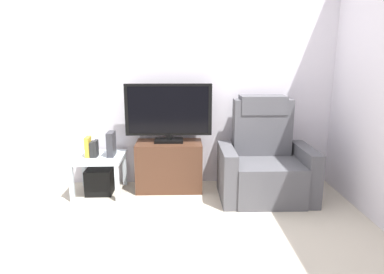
{
  "coord_description": "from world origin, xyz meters",
  "views": [
    {
      "loc": [
        0.08,
        -2.9,
        1.49
      ],
      "look_at": [
        0.18,
        0.5,
        0.7
      ],
      "focal_mm": 32.17,
      "sensor_mm": 36.0,
      "label": 1
    }
  ],
  "objects_px": {
    "recliner_armchair": "(265,163)",
    "book_leftmost": "(88,147)",
    "television": "(168,112)",
    "game_console": "(111,144)",
    "book_rightmost": "(96,149)",
    "side_table": "(99,162)",
    "subwoofer_box": "(100,181)",
    "tv_stand": "(169,166)",
    "book_middle": "(93,149)"
  },
  "relations": [
    {
      "from": "recliner_armchair",
      "to": "book_leftmost",
      "type": "height_order",
      "value": "recliner_armchair"
    },
    {
      "from": "television",
      "to": "game_console",
      "type": "xyz_separation_m",
      "value": [
        -0.63,
        -0.11,
        -0.34
      ]
    },
    {
      "from": "book_rightmost",
      "to": "game_console",
      "type": "bearing_deg",
      "value": 10.44
    },
    {
      "from": "side_table",
      "to": "subwoofer_box",
      "type": "xyz_separation_m",
      "value": [
        0.0,
        -0.0,
        -0.22
      ]
    },
    {
      "from": "tv_stand",
      "to": "book_leftmost",
      "type": "xyz_separation_m",
      "value": [
        -0.87,
        -0.12,
        0.26
      ]
    },
    {
      "from": "recliner_armchair",
      "to": "book_middle",
      "type": "distance_m",
      "value": 1.88
    },
    {
      "from": "book_leftmost",
      "to": "book_rightmost",
      "type": "distance_m",
      "value": 0.08
    },
    {
      "from": "television",
      "to": "book_leftmost",
      "type": "height_order",
      "value": "television"
    },
    {
      "from": "book_leftmost",
      "to": "book_rightmost",
      "type": "relative_size",
      "value": 1.22
    },
    {
      "from": "subwoofer_box",
      "to": "book_leftmost",
      "type": "relative_size",
      "value": 1.31
    },
    {
      "from": "side_table",
      "to": "book_middle",
      "type": "xyz_separation_m",
      "value": [
        -0.05,
        -0.02,
        0.15
      ]
    },
    {
      "from": "book_middle",
      "to": "book_leftmost",
      "type": "bearing_deg",
      "value": 180.0
    },
    {
      "from": "side_table",
      "to": "subwoofer_box",
      "type": "relative_size",
      "value": 1.89
    },
    {
      "from": "book_leftmost",
      "to": "television",
      "type": "bearing_deg",
      "value": 9.12
    },
    {
      "from": "television",
      "to": "side_table",
      "type": "distance_m",
      "value": 0.95
    },
    {
      "from": "side_table",
      "to": "game_console",
      "type": "bearing_deg",
      "value": 3.95
    },
    {
      "from": "book_rightmost",
      "to": "game_console",
      "type": "distance_m",
      "value": 0.17
    },
    {
      "from": "television",
      "to": "recliner_armchair",
      "type": "height_order",
      "value": "television"
    },
    {
      "from": "book_leftmost",
      "to": "book_middle",
      "type": "xyz_separation_m",
      "value": [
        0.05,
        0.0,
        -0.03
      ]
    },
    {
      "from": "television",
      "to": "book_middle",
      "type": "relative_size",
      "value": 5.76
    },
    {
      "from": "recliner_armchair",
      "to": "side_table",
      "type": "xyz_separation_m",
      "value": [
        -1.82,
        0.12,
        -0.01
      ]
    },
    {
      "from": "recliner_armchair",
      "to": "book_leftmost",
      "type": "xyz_separation_m",
      "value": [
        -1.92,
        0.1,
        0.17
      ]
    },
    {
      "from": "book_rightmost",
      "to": "game_console",
      "type": "relative_size",
      "value": 0.67
    },
    {
      "from": "book_leftmost",
      "to": "recliner_armchair",
      "type": "bearing_deg",
      "value": -3.08
    },
    {
      "from": "tv_stand",
      "to": "book_rightmost",
      "type": "height_order",
      "value": "book_rightmost"
    },
    {
      "from": "book_leftmost",
      "to": "book_middle",
      "type": "bearing_deg",
      "value": 0.0
    },
    {
      "from": "tv_stand",
      "to": "recliner_armchair",
      "type": "bearing_deg",
      "value": -12.14
    },
    {
      "from": "side_table",
      "to": "book_middle",
      "type": "bearing_deg",
      "value": -158.13
    },
    {
      "from": "tv_stand",
      "to": "side_table",
      "type": "relative_size",
      "value": 1.37
    },
    {
      "from": "side_table",
      "to": "book_leftmost",
      "type": "height_order",
      "value": "book_leftmost"
    },
    {
      "from": "recliner_armchair",
      "to": "side_table",
      "type": "bearing_deg",
      "value": 172.08
    },
    {
      "from": "book_middle",
      "to": "television",
      "type": "bearing_deg",
      "value": 9.67
    },
    {
      "from": "recliner_armchair",
      "to": "book_leftmost",
      "type": "distance_m",
      "value": 1.93
    },
    {
      "from": "book_leftmost",
      "to": "book_middle",
      "type": "relative_size",
      "value": 1.31
    },
    {
      "from": "recliner_armchair",
      "to": "book_leftmost",
      "type": "bearing_deg",
      "value": 172.87
    },
    {
      "from": "television",
      "to": "book_leftmost",
      "type": "xyz_separation_m",
      "value": [
        -0.87,
        -0.14,
        -0.36
      ]
    },
    {
      "from": "side_table",
      "to": "game_console",
      "type": "xyz_separation_m",
      "value": [
        0.15,
        0.01,
        0.2
      ]
    },
    {
      "from": "recliner_armchair",
      "to": "book_middle",
      "type": "bearing_deg",
      "value": 172.79
    },
    {
      "from": "tv_stand",
      "to": "game_console",
      "type": "distance_m",
      "value": 0.7
    },
    {
      "from": "book_leftmost",
      "to": "book_rightmost",
      "type": "bearing_deg",
      "value": 0.0
    },
    {
      "from": "tv_stand",
      "to": "side_table",
      "type": "height_order",
      "value": "tv_stand"
    },
    {
      "from": "recliner_armchair",
      "to": "tv_stand",
      "type": "bearing_deg",
      "value": 163.81
    },
    {
      "from": "television",
      "to": "book_middle",
      "type": "bearing_deg",
      "value": -170.33
    },
    {
      "from": "tv_stand",
      "to": "book_rightmost",
      "type": "xyz_separation_m",
      "value": [
        -0.79,
        -0.12,
        0.24
      ]
    },
    {
      "from": "subwoofer_box",
      "to": "book_rightmost",
      "type": "distance_m",
      "value": 0.38
    },
    {
      "from": "subwoofer_box",
      "to": "side_table",
      "type": "bearing_deg",
      "value": 135.0
    },
    {
      "from": "recliner_armchair",
      "to": "side_table",
      "type": "distance_m",
      "value": 1.82
    },
    {
      "from": "book_middle",
      "to": "tv_stand",
      "type": "bearing_deg",
      "value": 8.39
    },
    {
      "from": "game_console",
      "to": "television",
      "type": "bearing_deg",
      "value": 9.95
    },
    {
      "from": "recliner_armchair",
      "to": "book_rightmost",
      "type": "relative_size",
      "value": 6.03
    }
  ]
}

